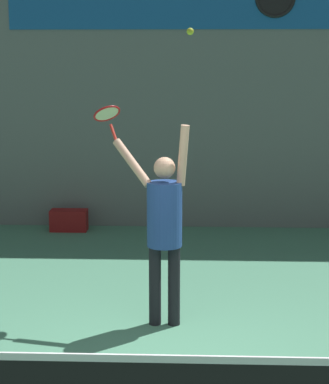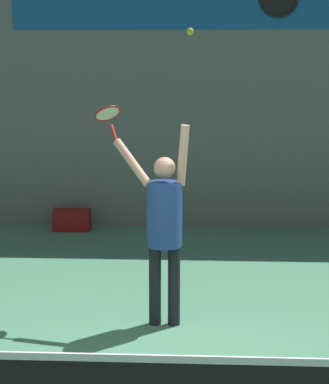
{
  "view_description": "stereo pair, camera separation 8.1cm",
  "coord_description": "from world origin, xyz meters",
  "px_view_note": "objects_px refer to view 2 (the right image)",
  "views": [
    {
      "loc": [
        0.24,
        -5.57,
        2.8
      ],
      "look_at": [
        -0.05,
        1.51,
        1.45
      ],
      "focal_mm": 65.0,
      "sensor_mm": 36.0,
      "label": 1
    },
    {
      "loc": [
        0.32,
        -5.57,
        2.8
      ],
      "look_at": [
        -0.05,
        1.51,
        1.45
      ],
      "focal_mm": 65.0,
      "sensor_mm": 36.0,
      "label": 2
    }
  ],
  "objects_px": {
    "tennis_ball": "(190,31)",
    "equipment_bag": "(72,220)",
    "tennis_player": "(164,222)",
    "tennis_racket": "(108,115)"
  },
  "relations": [
    {
      "from": "tennis_ball",
      "to": "equipment_bag",
      "type": "xyz_separation_m",
      "value": [
        -2.02,
        4.15,
        -2.9
      ]
    },
    {
      "from": "tennis_player",
      "to": "equipment_bag",
      "type": "xyz_separation_m",
      "value": [
        -1.76,
        4.12,
        -0.96
      ]
    },
    {
      "from": "equipment_bag",
      "to": "tennis_ball",
      "type": "bearing_deg",
      "value": -64.03
    },
    {
      "from": "tennis_player",
      "to": "tennis_ball",
      "type": "xyz_separation_m",
      "value": [
        0.26,
        -0.03,
        1.95
      ]
    },
    {
      "from": "tennis_player",
      "to": "tennis_racket",
      "type": "xyz_separation_m",
      "value": [
        -0.64,
        0.45,
        1.08
      ]
    },
    {
      "from": "tennis_ball",
      "to": "equipment_bag",
      "type": "bearing_deg",
      "value": 115.97
    },
    {
      "from": "tennis_player",
      "to": "tennis_ball",
      "type": "height_order",
      "value": "tennis_ball"
    },
    {
      "from": "tennis_racket",
      "to": "equipment_bag",
      "type": "distance_m",
      "value": 4.34
    },
    {
      "from": "tennis_racket",
      "to": "tennis_ball",
      "type": "height_order",
      "value": "tennis_ball"
    },
    {
      "from": "tennis_player",
      "to": "tennis_ball",
      "type": "distance_m",
      "value": 1.96
    }
  ]
}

